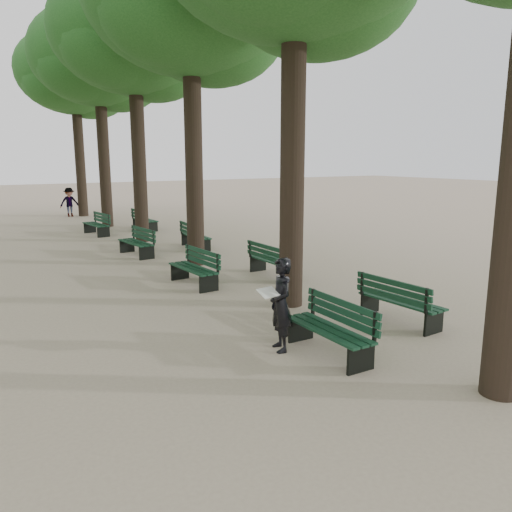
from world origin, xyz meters
TOP-DOWN VIEW (x-y plane):
  - ground at (0.00, 0.00)m, footprint 120.00×120.00m
  - tree_central_3 at (1.50, 13.00)m, footprint 6.00×6.00m
  - tree_central_4 at (1.50, 18.00)m, footprint 6.00×6.00m
  - tree_central_5 at (1.50, 23.00)m, footprint 6.00×6.00m
  - bench_left_0 at (0.37, 0.32)m, footprint 0.59×1.81m
  - bench_left_1 at (0.37, 5.68)m, footprint 0.68×1.83m
  - bench_left_2 at (0.37, 10.26)m, footprint 0.76×1.85m
  - bench_left_3 at (0.37, 15.55)m, footprint 0.78×1.85m
  - bench_right_0 at (2.63, 0.86)m, footprint 0.68×1.83m
  - bench_right_1 at (2.63, 5.44)m, footprint 0.57×1.80m
  - bench_right_2 at (2.63, 10.51)m, footprint 0.69×1.84m
  - bench_right_3 at (2.63, 15.97)m, footprint 0.69×1.83m
  - man_with_map at (-0.18, 0.92)m, footprint 0.67×0.70m
  - pedestrian_b at (0.80, 23.05)m, footprint 1.03×0.34m
  - pedestrian_c at (8.58, 23.52)m, footprint 0.71×0.96m

SIDE VIEW (x-z plane):
  - ground at x=0.00m, z-range 0.00..0.00m
  - bench_left_0 at x=0.37m, z-range -0.19..0.73m
  - bench_left_1 at x=0.37m, z-range -0.19..0.73m
  - bench_left_2 at x=0.37m, z-range -0.19..0.73m
  - bench_left_3 at x=0.37m, z-range -0.19..0.73m
  - bench_right_0 at x=2.63m, z-range -0.19..0.73m
  - bench_right_1 at x=2.63m, z-range -0.19..0.73m
  - bench_right_2 at x=2.63m, z-range -0.19..0.73m
  - bench_right_3 at x=2.63m, z-range -0.19..0.73m
  - pedestrian_c at x=8.58m, z-range 0.00..1.57m
  - pedestrian_b at x=0.80m, z-range 0.00..1.59m
  - man_with_map at x=-0.18m, z-range 0.00..1.60m
  - tree_central_3 at x=1.50m, z-range 2.68..12.63m
  - tree_central_4 at x=1.50m, z-range 2.68..12.63m
  - tree_central_5 at x=1.50m, z-range 2.68..12.63m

